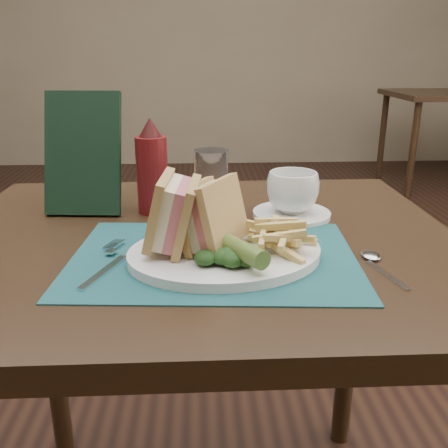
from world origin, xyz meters
name	(u,v)px	position (x,y,z in m)	size (l,w,h in m)	color
floor	(203,399)	(0.00, 0.00, 0.00)	(7.00, 7.00, 0.00)	black
wall_back	(199,163)	(0.00, 3.50, 0.00)	(6.00, 6.00, 0.00)	gray
table_main	(204,410)	(0.00, -0.50, 0.38)	(0.90, 0.75, 0.75)	black
table_bg_right	(445,141)	(1.94, 2.51, 0.38)	(0.90, 0.75, 0.75)	black
placemat	(214,257)	(0.02, -0.60, 0.75)	(0.44, 0.31, 0.00)	#184A4E
plate	(225,253)	(0.04, -0.61, 0.76)	(0.30, 0.24, 0.01)	white
sandwich_half_a	(159,212)	(-0.06, -0.60, 0.82)	(0.06, 0.12, 0.10)	tan
sandwich_half_b	(199,212)	(0.00, -0.60, 0.82)	(0.06, 0.11, 0.10)	tan
kale_garnish	(230,253)	(0.04, -0.66, 0.78)	(0.11, 0.08, 0.03)	#163312
pickle_spear	(237,248)	(0.05, -0.66, 0.79)	(0.03, 0.03, 0.12)	#446024
fries_pile	(270,231)	(0.11, -0.60, 0.79)	(0.18, 0.20, 0.05)	#DBBE6D
fork	(107,261)	(-0.14, -0.63, 0.76)	(0.03, 0.17, 0.01)	silver
spoon	(381,266)	(0.26, -0.66, 0.76)	(0.03, 0.15, 0.01)	silver
saucer	(291,214)	(0.18, -0.41, 0.76)	(0.15, 0.15, 0.01)	white
coffee_cup	(293,192)	(0.18, -0.41, 0.80)	(0.10, 0.10, 0.08)	white
drinking_glass	(211,184)	(0.02, -0.40, 0.81)	(0.07, 0.07, 0.13)	white
ketchup_bottle	(152,166)	(-0.09, -0.36, 0.84)	(0.06, 0.06, 0.19)	#5A0F12
check_presenter	(83,153)	(-0.23, -0.35, 0.87)	(0.15, 0.02, 0.24)	black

